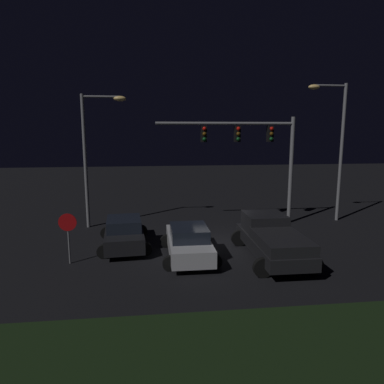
% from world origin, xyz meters
% --- Properties ---
extents(ground_plane, '(80.00, 80.00, 0.00)m').
position_xyz_m(ground_plane, '(0.00, 0.00, 0.00)').
color(ground_plane, black).
extents(grass_median, '(25.21, 5.46, 0.10)m').
position_xyz_m(grass_median, '(0.00, -9.79, 0.05)').
color(grass_median, black).
rests_on(grass_median, ground_plane).
extents(pickup_truck, '(2.89, 5.41, 1.80)m').
position_xyz_m(pickup_truck, '(1.90, -2.39, 1.00)').
color(pickup_truck, black).
rests_on(pickup_truck, ground_plane).
extents(car_sedan, '(2.70, 4.53, 1.51)m').
position_xyz_m(car_sedan, '(-4.80, -0.13, 0.74)').
color(car_sedan, black).
rests_on(car_sedan, ground_plane).
extents(car_sedan_far, '(2.48, 4.40, 1.51)m').
position_xyz_m(car_sedan_far, '(-1.80, -1.99, 0.74)').
color(car_sedan_far, '#B7B7BC').
rests_on(car_sedan_far, ground_plane).
extents(traffic_signal_gantry, '(8.32, 0.56, 6.50)m').
position_xyz_m(traffic_signal_gantry, '(2.64, 3.40, 4.90)').
color(traffic_signal_gantry, slate).
rests_on(traffic_signal_gantry, ground_plane).
extents(street_lamp_left, '(2.55, 0.44, 7.73)m').
position_xyz_m(street_lamp_left, '(-6.67, 3.87, 4.90)').
color(street_lamp_left, slate).
rests_on(street_lamp_left, ground_plane).
extents(street_lamp_right, '(2.48, 0.44, 8.51)m').
position_xyz_m(street_lamp_right, '(7.94, 3.67, 5.31)').
color(street_lamp_right, slate).
rests_on(street_lamp_right, ground_plane).
extents(stop_sign, '(0.76, 0.08, 2.23)m').
position_xyz_m(stop_sign, '(-7.00, -2.11, 1.56)').
color(stop_sign, slate).
rests_on(stop_sign, ground_plane).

